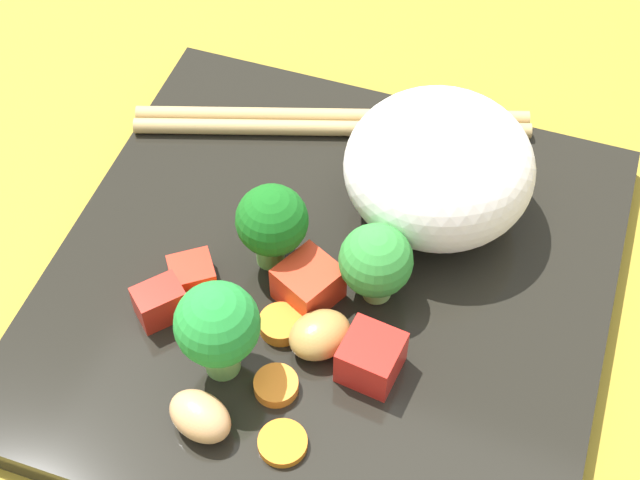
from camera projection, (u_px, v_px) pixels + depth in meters
The scene contains 17 objects.
ground_plane at pixel (329, 307), 51.00cm from camera, with size 110.00×110.00×2.00cm, color #A48727.
square_plate at pixel (329, 288), 49.52cm from camera, with size 28.42×28.42×1.74cm, color black.
rice_mound at pixel (439, 168), 48.86cm from camera, with size 9.86×9.95×6.99cm, color white.
broccoli_floret_0 at pixel (271, 224), 46.97cm from camera, with size 3.69×3.69×5.23cm.
broccoli_floret_1 at pixel (217, 327), 42.82cm from camera, with size 4.00×4.00×5.85cm.
broccoli_floret_2 at pixel (377, 259), 46.34cm from camera, with size 3.71×3.71×4.68cm.
carrot_slice_0 at pixel (279, 387), 44.57cm from camera, with size 2.14×2.14×0.64cm, color orange.
carrot_slice_1 at pixel (281, 324), 46.63cm from camera, with size 2.18×2.18×0.78cm, color orange.
carrot_slice_2 at pixel (216, 316), 46.99cm from camera, with size 2.99×2.99×0.70cm, color orange.
carrot_slice_3 at pixel (283, 443), 42.91cm from camera, with size 2.29×2.29×0.44cm, color orange.
pepper_chunk_0 at pixel (160, 303), 46.67cm from camera, with size 2.36×1.71×2.04cm, color red.
pepper_chunk_1 at pixel (308, 283), 47.27cm from camera, with size 2.81×2.70×2.21cm, color red.
pepper_chunk_2 at pixel (371, 357), 44.58cm from camera, with size 2.69×2.69×2.31cm, color red.
pepper_chunk_3 at pixel (192, 273), 48.21cm from camera, with size 2.20×2.04×1.31cm, color red.
chicken_piece_0 at pixel (200, 416), 42.87cm from camera, with size 3.17×2.22×1.99cm, color tan.
chicken_piece_1 at pixel (320, 335), 45.57cm from camera, with size 3.16×2.56×1.95cm, color #B38845.
chopstick_pair at pixel (332, 122), 55.15cm from camera, with size 22.32×9.82×0.90cm.
Camera 1 is at (9.94, -26.59, 41.53)cm, focal length 52.95 mm.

